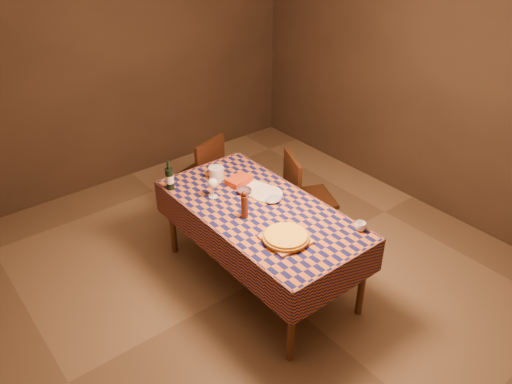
# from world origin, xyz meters

# --- Properties ---
(room) EXTENTS (5.00, 5.10, 2.70)m
(room) POSITION_xyz_m (0.00, 0.00, 1.35)
(room) COLOR brown
(room) RESTS_ON ground
(dining_table) EXTENTS (0.94, 1.84, 0.77)m
(dining_table) POSITION_xyz_m (0.00, 0.00, 0.69)
(dining_table) COLOR brown
(dining_table) RESTS_ON ground
(cutting_board) EXTENTS (0.33, 0.33, 0.02)m
(cutting_board) POSITION_xyz_m (-0.13, -0.46, 0.78)
(cutting_board) COLOR tan
(cutting_board) RESTS_ON dining_table
(pizza) EXTENTS (0.35, 0.35, 0.04)m
(pizza) POSITION_xyz_m (-0.13, -0.46, 0.81)
(pizza) COLOR #9A6419
(pizza) RESTS_ON cutting_board
(pepper_mill) EXTENTS (0.07, 0.07, 0.24)m
(pepper_mill) POSITION_xyz_m (-0.18, -0.03, 0.88)
(pepper_mill) COLOR #4B2011
(pepper_mill) RESTS_ON dining_table
(bowl) EXTENTS (0.17, 0.17, 0.04)m
(bowl) POSITION_xyz_m (0.04, 0.26, 0.79)
(bowl) COLOR #5B414C
(bowl) RESTS_ON dining_table
(wine_glass) EXTENTS (0.09, 0.09, 0.18)m
(wine_glass) POSITION_xyz_m (-0.20, 0.38, 0.90)
(wine_glass) COLOR white
(wine_glass) RESTS_ON dining_table
(wine_bottle) EXTENTS (0.09, 0.09, 0.28)m
(wine_bottle) POSITION_xyz_m (-0.42, 0.73, 0.87)
(wine_bottle) COLOR black
(wine_bottle) RESTS_ON dining_table
(deli_tub) EXTENTS (0.17, 0.17, 0.11)m
(deli_tub) POSITION_xyz_m (-0.00, 0.62, 0.83)
(deli_tub) COLOR silver
(deli_tub) RESTS_ON dining_table
(takeout_container) EXTENTS (0.23, 0.18, 0.05)m
(takeout_container) POSITION_xyz_m (0.11, 0.43, 0.80)
(takeout_container) COLOR #B43A17
(takeout_container) RESTS_ON dining_table
(white_plate) EXTENTS (0.33, 0.33, 0.02)m
(white_plate) POSITION_xyz_m (0.18, 0.13, 0.78)
(white_plate) COLOR silver
(white_plate) RESTS_ON dining_table
(tumbler) EXTENTS (0.12, 0.12, 0.07)m
(tumbler) POSITION_xyz_m (0.41, -0.72, 0.81)
(tumbler) COLOR white
(tumbler) RESTS_ON dining_table
(flour_patch) EXTENTS (0.30, 0.26, 0.00)m
(flour_patch) POSITION_xyz_m (0.16, 0.26, 0.77)
(flour_patch) COLOR white
(flour_patch) RESTS_ON dining_table
(flour_bag) EXTENTS (0.18, 0.16, 0.04)m
(flour_bag) POSITION_xyz_m (0.15, 0.01, 0.79)
(flour_bag) COLOR #95A4BF
(flour_bag) RESTS_ON dining_table
(chair_far) EXTENTS (0.53, 0.53, 0.93)m
(chair_far) POSITION_xyz_m (0.18, 1.15, 0.52)
(chair_far) COLOR black
(chair_far) RESTS_ON ground
(chair_right) EXTENTS (0.56, 0.56, 0.93)m
(chair_right) POSITION_xyz_m (0.71, 0.22, 0.52)
(chair_right) COLOR black
(chair_right) RESTS_ON ground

